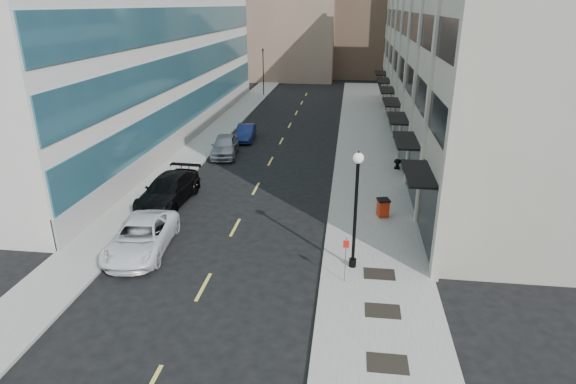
% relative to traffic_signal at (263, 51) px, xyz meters
% --- Properties ---
extents(ground, '(160.00, 160.00, 0.00)m').
position_rel_traffic_signal_xyz_m(ground, '(5.50, -48.00, -5.72)').
color(ground, black).
rests_on(ground, ground).
extents(sidewalk_right, '(5.00, 80.00, 0.15)m').
position_rel_traffic_signal_xyz_m(sidewalk_right, '(13.00, -28.00, -5.64)').
color(sidewalk_right, gray).
rests_on(sidewalk_right, ground).
extents(sidewalk_left, '(3.00, 80.00, 0.15)m').
position_rel_traffic_signal_xyz_m(sidewalk_left, '(-1.00, -28.00, -5.64)').
color(sidewalk_left, gray).
rests_on(sidewalk_left, ground).
extents(building_right, '(15.30, 46.50, 18.25)m').
position_rel_traffic_signal_xyz_m(building_right, '(22.44, -21.01, 3.28)').
color(building_right, '#B2A997').
rests_on(building_right, ground).
extents(building_left, '(16.14, 46.00, 20.00)m').
position_rel_traffic_signal_xyz_m(building_left, '(-10.45, -21.00, 4.27)').
color(building_left, silver).
rests_on(building_left, ground).
extents(skyline_tan_far, '(12.00, 14.00, 22.00)m').
position_rel_traffic_signal_xyz_m(skyline_tan_far, '(-8.50, 30.00, 5.28)').
color(skyline_tan_far, '#967862').
rests_on(skyline_tan_far, ground).
extents(skyline_stone, '(10.00, 14.00, 20.00)m').
position_rel_traffic_signal_xyz_m(skyline_stone, '(23.50, 18.00, 4.28)').
color(skyline_stone, '#B2A997').
rests_on(skyline_stone, ground).
extents(grate_near, '(1.40, 1.00, 0.01)m').
position_rel_traffic_signal_xyz_m(grate_near, '(13.10, -50.00, -5.56)').
color(grate_near, black).
rests_on(grate_near, sidewalk_right).
extents(grate_mid, '(1.40, 1.00, 0.01)m').
position_rel_traffic_signal_xyz_m(grate_mid, '(13.10, -47.00, -5.56)').
color(grate_mid, black).
rests_on(grate_mid, sidewalk_right).
extents(grate_far, '(1.40, 1.00, 0.01)m').
position_rel_traffic_signal_xyz_m(grate_far, '(13.10, -44.20, -5.56)').
color(grate_far, black).
rests_on(grate_far, sidewalk_right).
extents(road_centerline, '(0.15, 68.20, 0.01)m').
position_rel_traffic_signal_xyz_m(road_centerline, '(5.50, -31.00, -5.71)').
color(road_centerline, '#D8CC4C').
rests_on(road_centerline, ground).
extents(traffic_signal, '(0.66, 0.66, 6.98)m').
position_rel_traffic_signal_xyz_m(traffic_signal, '(0.00, 0.00, 0.00)').
color(traffic_signal, black).
rests_on(traffic_signal, ground).
extents(car_white_van, '(3.13, 5.87, 1.57)m').
position_rel_traffic_signal_xyz_m(car_white_van, '(1.59, -43.26, -4.93)').
color(car_white_van, white).
rests_on(car_white_van, ground).
extents(car_black_pickup, '(2.83, 6.08, 1.72)m').
position_rel_traffic_signal_xyz_m(car_black_pickup, '(0.70, -37.12, -4.86)').
color(car_black_pickup, black).
rests_on(car_black_pickup, ground).
extents(car_silver_sedan, '(2.61, 5.10, 1.66)m').
position_rel_traffic_signal_xyz_m(car_silver_sedan, '(1.63, -27.00, -4.89)').
color(car_silver_sedan, '#9C9FA4').
rests_on(car_silver_sedan, ground).
extents(car_blue_sedan, '(1.78, 4.29, 1.38)m').
position_rel_traffic_signal_xyz_m(car_blue_sedan, '(2.30, -22.12, -5.03)').
color(car_blue_sedan, navy).
rests_on(car_blue_sedan, ground).
extents(trash_bin, '(0.80, 0.81, 1.07)m').
position_rel_traffic_signal_xyz_m(trash_bin, '(13.57, -37.81, -4.99)').
color(trash_bin, '#B3260B').
rests_on(trash_bin, sidewalk_right).
extents(lamppost, '(0.46, 0.46, 5.58)m').
position_rel_traffic_signal_xyz_m(lamppost, '(11.90, -43.66, -2.29)').
color(lamppost, black).
rests_on(lamppost, sidewalk_right).
extents(sign_post, '(0.25, 0.06, 2.14)m').
position_rel_traffic_signal_xyz_m(sign_post, '(11.56, -45.01, -4.17)').
color(sign_post, slate).
rests_on(sign_post, sidewalk_right).
extents(urn_planter, '(0.54, 0.54, 0.75)m').
position_rel_traffic_signal_xyz_m(urn_planter, '(15.10, -29.03, -5.11)').
color(urn_planter, black).
rests_on(urn_planter, sidewalk_right).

